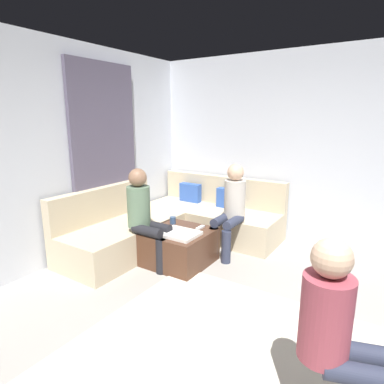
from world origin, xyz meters
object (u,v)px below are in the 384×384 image
at_px(coffee_mug, 173,220).
at_px(ottoman, 179,247).
at_px(sectional_couch, 175,223).
at_px(person_on_couch_back, 231,206).
at_px(game_remote, 200,228).
at_px(person_on_armchair, 343,332).
at_px(person_on_couch_side, 145,214).

bearing_deg(coffee_mug, ottoman, -39.29).
height_order(sectional_couch, person_on_couch_back, person_on_couch_back).
height_order(ottoman, game_remote, game_remote).
height_order(sectional_couch, person_on_armchair, person_on_armchair).
relative_size(game_remote, person_on_couch_side, 0.12).
bearing_deg(person_on_couch_side, person_on_couch_back, 140.61).
relative_size(game_remote, person_on_armchair, 0.13).
height_order(game_remote, person_on_couch_back, person_on_couch_back).
relative_size(ottoman, coffee_mug, 8.00).
bearing_deg(person_on_couch_back, person_on_armchair, 130.20).
bearing_deg(ottoman, person_on_armchair, -32.80).
distance_m(person_on_couch_side, person_on_armchair, 2.60).
xyz_separation_m(coffee_mug, game_remote, (0.40, 0.04, -0.04)).
height_order(coffee_mug, person_on_armchair, person_on_armchair).
relative_size(game_remote, person_on_couch_back, 0.12).
xyz_separation_m(sectional_couch, person_on_armchair, (2.52, -1.89, 0.36)).
distance_m(sectional_couch, person_on_couch_side, 0.92).
relative_size(sectional_couch, person_on_armchair, 2.16).
distance_m(game_remote, person_on_couch_side, 0.72).
relative_size(coffee_mug, game_remote, 0.63).
bearing_deg(sectional_couch, coffee_mug, -58.29).
xyz_separation_m(game_remote, person_on_couch_side, (-0.49, -0.48, 0.23)).
relative_size(sectional_couch, person_on_couch_back, 2.12).
height_order(ottoman, coffee_mug, coffee_mug).
height_order(coffee_mug, person_on_couch_back, person_on_couch_back).
relative_size(sectional_couch, person_on_couch_side, 2.12).
height_order(sectional_couch, person_on_couch_side, person_on_couch_side).
xyz_separation_m(sectional_couch, game_remote, (0.64, -0.35, 0.15)).
distance_m(game_remote, person_on_couch_back, 0.52).
height_order(coffee_mug, person_on_couch_side, person_on_couch_side).
xyz_separation_m(coffee_mug, person_on_armchair, (2.28, -1.50, 0.17)).
distance_m(game_remote, person_on_armchair, 2.44).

